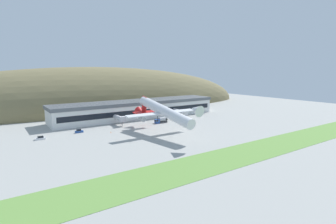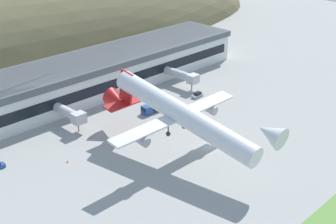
% 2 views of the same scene
% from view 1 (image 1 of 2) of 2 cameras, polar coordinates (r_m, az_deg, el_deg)
% --- Properties ---
extents(ground_plane, '(379.99, 379.99, 0.00)m').
position_cam_1_polar(ground_plane, '(133.25, 2.77, -4.38)').
color(ground_plane, '#9E9E99').
extents(grass_strip_foreground, '(341.99, 18.19, 0.08)m').
position_cam_1_polar(grass_strip_foreground, '(104.72, 16.64, -8.49)').
color(grass_strip_foreground, '#669342').
rests_on(grass_strip_foreground, ground_plane).
extents(hill_backdrop, '(305.79, 71.25, 67.42)m').
position_cam_1_polar(hill_backdrop, '(222.10, -15.35, 0.72)').
color(hill_backdrop, olive).
rests_on(hill_backdrop, ground_plane).
extents(terminal_building, '(112.01, 20.83, 11.23)m').
position_cam_1_polar(terminal_building, '(174.94, -6.54, 0.91)').
color(terminal_building, white).
rests_on(terminal_building, ground_plane).
extents(jetway_0, '(3.38, 11.73, 5.43)m').
position_cam_1_polar(jetway_0, '(151.84, -10.48, -1.32)').
color(jetway_0, silver).
rests_on(jetway_0, ground_plane).
extents(jetway_1, '(3.38, 13.54, 5.43)m').
position_cam_1_polar(jetway_1, '(172.60, 2.74, 0.06)').
color(jetway_1, silver).
rests_on(jetway_1, ground_plane).
extents(cargo_airplane, '(38.27, 53.39, 12.81)m').
position_cam_1_polar(cargo_airplane, '(127.76, -1.06, 0.14)').
color(cargo_airplane, silver).
extents(service_car_0, '(3.92, 1.65, 1.70)m').
position_cam_1_polar(service_car_0, '(139.15, -18.80, -3.99)').
color(service_car_0, '#264C99').
rests_on(service_car_0, ground_plane).
extents(service_car_1, '(4.00, 1.91, 1.58)m').
position_cam_1_polar(service_car_1, '(164.13, 3.81, -1.60)').
color(service_car_1, '#999EA3').
rests_on(service_car_1, ground_plane).
extents(service_car_2, '(4.33, 1.92, 1.54)m').
position_cam_1_polar(service_car_2, '(132.14, -26.07, -5.14)').
color(service_car_2, silver).
rests_on(service_car_2, ground_plane).
extents(fuel_truck, '(7.83, 2.96, 3.36)m').
position_cam_1_polar(fuel_truck, '(155.84, -1.49, -1.82)').
color(fuel_truck, '#264C99').
rests_on(fuel_truck, ground_plane).
extents(traffic_cone_0, '(0.52, 0.52, 0.58)m').
position_cam_1_polar(traffic_cone_0, '(134.96, -12.33, -4.29)').
color(traffic_cone_0, orange).
rests_on(traffic_cone_0, ground_plane).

